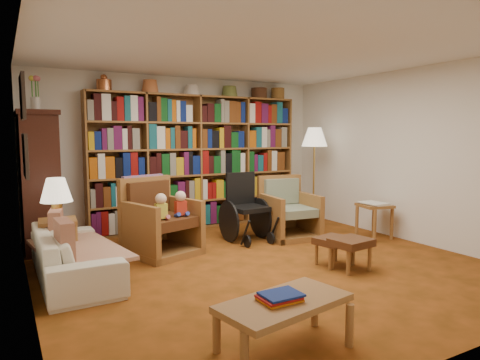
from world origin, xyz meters
TOP-DOWN VIEW (x-y plane):
  - floor at (0.00, 0.00)m, footprint 5.00×5.00m
  - ceiling at (0.00, 0.00)m, footprint 5.00×5.00m
  - wall_back at (0.00, 2.50)m, footprint 5.00×0.00m
  - wall_front at (0.00, -2.50)m, footprint 5.00×0.00m
  - wall_left at (-2.50, 0.00)m, footprint 0.00×5.00m
  - wall_right at (2.50, 0.00)m, footprint 0.00×5.00m
  - bookshelf at (0.20, 2.33)m, footprint 3.60×0.30m
  - curio_cabinet at (-2.25, 2.00)m, footprint 0.50×0.95m
  - framed_pictures at (-2.48, 0.30)m, footprint 0.03×0.52m
  - sofa at (-2.05, 0.55)m, footprint 1.84×0.73m
  - sofa_throw at (-2.00, 0.55)m, footprint 0.96×1.53m
  - cushion_left at (-2.18, 0.90)m, footprint 0.20×0.43m
  - cushion_right at (-2.18, 0.20)m, footprint 0.15×0.42m
  - side_table_lamp at (-2.15, 1.03)m, footprint 0.44×0.44m
  - table_lamp at (-2.15, 1.03)m, footprint 0.36×0.36m
  - armchair_leather at (-0.91, 1.10)m, footprint 1.04×1.04m
  - armchair_sage at (1.07, 1.02)m, footprint 0.82×0.84m
  - wheelchair at (0.42, 1.13)m, footprint 0.57×0.80m
  - floor_lamp at (2.04, 1.56)m, footprint 0.44×0.44m
  - side_table_papers at (2.15, 0.26)m, footprint 0.52×0.52m
  - footstool_a at (0.71, -0.47)m, footprint 0.47×0.43m
  - footstool_b at (0.76, -0.70)m, footprint 0.47×0.42m
  - coffee_table at (-0.96, -1.83)m, footprint 1.05×0.65m

SIDE VIEW (x-z plane):
  - floor at x=0.00m, z-range 0.00..0.00m
  - sofa at x=-2.05m, z-range 0.00..0.54m
  - footstool_a at x=0.71m, z-range 0.11..0.45m
  - sofa_throw at x=-2.00m, z-range 0.28..0.32m
  - footstool_b at x=0.76m, z-range 0.12..0.48m
  - coffee_table at x=-0.96m, z-range 0.11..0.54m
  - armchair_sage at x=1.07m, z-range -0.11..0.81m
  - armchair_leather at x=-0.91m, z-range -0.10..0.91m
  - side_table_lamp at x=-2.15m, z-range 0.14..0.71m
  - side_table_papers at x=2.15m, z-range 0.15..0.70m
  - cushion_left at x=-2.18m, z-range 0.24..0.66m
  - cushion_right at x=-2.18m, z-range 0.24..0.66m
  - wheelchair at x=0.42m, z-range -0.04..0.95m
  - table_lamp at x=-2.15m, z-range 0.66..1.14m
  - curio_cabinet at x=-2.25m, z-range -0.25..2.15m
  - bookshelf at x=0.20m, z-range -0.04..2.38m
  - wall_back at x=0.00m, z-range -1.25..3.75m
  - wall_front at x=0.00m, z-range -1.25..3.75m
  - wall_left at x=-2.50m, z-range -1.25..3.75m
  - wall_right at x=2.50m, z-range -1.25..3.75m
  - floor_lamp at x=2.04m, z-range 0.61..2.28m
  - framed_pictures at x=-2.48m, z-range 1.14..2.11m
  - ceiling at x=0.00m, z-range 2.50..2.50m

